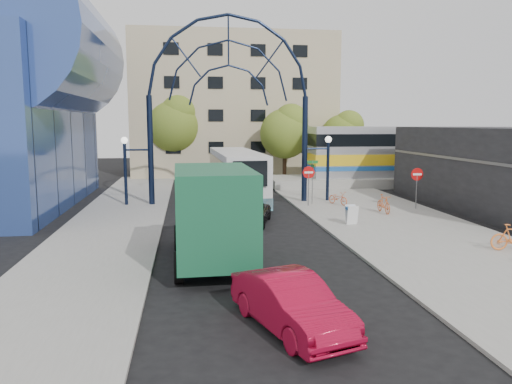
{
  "coord_description": "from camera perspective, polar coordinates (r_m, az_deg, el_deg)",
  "views": [
    {
      "loc": [
        -2.65,
        -18.26,
        5.27
      ],
      "look_at": [
        0.66,
        6.0,
        1.88
      ],
      "focal_mm": 35.0,
      "sensor_mm": 36.0,
      "label": 1
    }
  ],
  "objects": [
    {
      "name": "ground",
      "position": [
        19.18,
        0.48,
        -8.07
      ],
      "size": [
        120.0,
        120.0,
        0.0
      ],
      "primitive_type": "plane",
      "color": "black",
      "rests_on": "ground"
    },
    {
      "name": "sidewalk_east",
      "position": [
        25.22,
        17.46,
        -4.42
      ],
      "size": [
        8.0,
        56.0,
        0.12
      ],
      "primitive_type": "cube",
      "color": "gray",
      "rests_on": "ground"
    },
    {
      "name": "plaza_west",
      "position": [
        25.1,
        -16.46,
        -4.43
      ],
      "size": [
        5.0,
        50.0,
        0.12
      ],
      "primitive_type": "cube",
      "color": "gray",
      "rests_on": "ground"
    },
    {
      "name": "gateway_arch",
      "position": [
        32.53,
        -3.15,
        13.66
      ],
      "size": [
        13.64,
        0.44,
        12.1
      ],
      "color": "black",
      "rests_on": "ground"
    },
    {
      "name": "stop_sign",
      "position": [
        31.33,
        6.03,
        1.83
      ],
      "size": [
        0.8,
        0.07,
        2.5
      ],
      "color": "slate",
      "rests_on": "sidewalk_east"
    },
    {
      "name": "do_not_enter_sign",
      "position": [
        31.55,
        17.92,
        1.5
      ],
      "size": [
        0.76,
        0.07,
        2.48
      ],
      "color": "slate",
      "rests_on": "sidewalk_east"
    },
    {
      "name": "street_name_sign",
      "position": [
        31.99,
        6.48,
        2.19
      ],
      "size": [
        0.7,
        0.7,
        2.8
      ],
      "color": "slate",
      "rests_on": "sidewalk_east"
    },
    {
      "name": "sandwich_board",
      "position": [
        26.0,
        10.87,
        -2.3
      ],
      "size": [
        0.55,
        0.61,
        0.99
      ],
      "color": "white",
      "rests_on": "sidewalk_east"
    },
    {
      "name": "commercial_block_east",
      "position": [
        33.97,
        25.59,
        2.42
      ],
      "size": [
        6.0,
        16.0,
        5.0
      ],
      "primitive_type": "cube",
      "color": "black",
      "rests_on": "ground"
    },
    {
      "name": "apartment_block",
      "position": [
        53.46,
        -2.82,
        9.72
      ],
      "size": [
        20.0,
        12.1,
        14.0
      ],
      "color": "tan",
      "rests_on": "ground"
    },
    {
      "name": "train_platform",
      "position": [
        46.45,
        21.47,
        1.3
      ],
      "size": [
        32.0,
        5.0,
        0.8
      ],
      "primitive_type": "cube",
      "color": "gray",
      "rests_on": "ground"
    },
    {
      "name": "train_car",
      "position": [
        46.25,
        21.63,
        4.38
      ],
      "size": [
        25.1,
        3.05,
        4.2
      ],
      "color": "#B7B7BC",
      "rests_on": "train_platform"
    },
    {
      "name": "tree_north_a",
      "position": [
        45.05,
        3.48,
        7.01
      ],
      "size": [
        4.48,
        4.48,
        7.0
      ],
      "color": "#382314",
      "rests_on": "ground"
    },
    {
      "name": "tree_north_b",
      "position": [
        48.2,
        -9.32,
        7.76
      ],
      "size": [
        5.12,
        5.12,
        8.0
      ],
      "color": "#382314",
      "rests_on": "ground"
    },
    {
      "name": "tree_north_c",
      "position": [
        48.5,
        10.03,
        6.58
      ],
      "size": [
        4.16,
        4.16,
        6.5
      ],
      "color": "#382314",
      "rests_on": "ground"
    },
    {
      "name": "city_bus",
      "position": [
        34.51,
        -2.27,
        2.02
      ],
      "size": [
        3.22,
        12.33,
        3.36
      ],
      "rotation": [
        0.0,
        0.0,
        0.03
      ],
      "color": "silver",
      "rests_on": "ground"
    },
    {
      "name": "green_truck",
      "position": [
        18.84,
        -5.06,
        -2.64
      ],
      "size": [
        2.98,
        7.37,
        3.69
      ],
      "rotation": [
        0.0,
        0.0,
        0.02
      ],
      "color": "black",
      "rests_on": "ground"
    },
    {
      "name": "black_suv",
      "position": [
        26.08,
        -0.75,
        -2.51
      ],
      "size": [
        2.92,
        4.46,
        1.14
      ],
      "primitive_type": "imported",
      "rotation": [
        0.0,
        0.0,
        -0.27
      ],
      "color": "black",
      "rests_on": "ground"
    },
    {
      "name": "red_sedan",
      "position": [
        13.07,
        3.99,
        -12.52
      ],
      "size": [
        2.8,
        4.59,
        1.43
      ],
      "primitive_type": "imported",
      "rotation": [
        0.0,
        0.0,
        0.32
      ],
      "color": "maroon",
      "rests_on": "ground"
    },
    {
      "name": "bike_near_a",
      "position": [
        32.2,
        9.36,
        -0.67
      ],
      "size": [
        1.24,
        1.68,
        0.84
      ],
      "primitive_type": "imported",
      "rotation": [
        0.0,
        0.0,
        0.48
      ],
      "color": "#E05B2C",
      "rests_on": "sidewalk_east"
    },
    {
      "name": "bike_near_b",
      "position": [
        29.72,
        14.38,
        -1.32
      ],
      "size": [
        0.55,
        1.78,
        1.06
      ],
      "primitive_type": "imported",
      "rotation": [
        0.0,
        0.0,
        0.03
      ],
      "color": "#D15C29",
      "rests_on": "sidewalk_east"
    }
  ]
}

